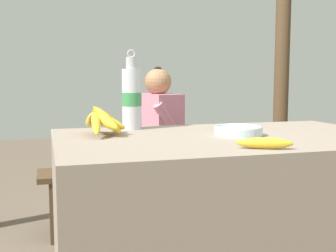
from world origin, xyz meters
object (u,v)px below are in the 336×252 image
Objects in this scene: banana_bunch_ripe at (103,120)px; wooden_bench at (157,176)px; loose_banana_front at (264,143)px; water_bottle at (132,97)px; seated_vendor at (152,137)px; serving_bowl at (238,130)px; banana_bunch_green at (219,155)px; support_post_far at (282,54)px.

wooden_bench is at bearing 64.69° from banana_bunch_ripe.
loose_banana_front is 1.62m from wooden_bench.
seated_vendor is (0.31, 0.86, -0.31)m from water_bottle.
water_bottle is (-0.36, 0.33, 0.12)m from serving_bowl.
banana_bunch_green reaches higher than wooden_bench.
serving_bowl is 0.12× the size of wooden_bench.
wooden_bench is at bearing 68.53° from water_bottle.
support_post_far is (1.18, 0.35, 0.59)m from seated_vendor.
banana_bunch_ripe is at bearing -132.08° from banana_bunch_green.
banana_bunch_green is 0.10× the size of support_post_far.
water_bottle reaches higher than banana_bunch_green.
banana_bunch_ripe is 1.50m from banana_bunch_green.
seated_vendor is 4.36× the size of banana_bunch_green.
wooden_bench is 0.29m from seated_vendor.
loose_banana_front is 0.11× the size of wooden_bench.
wooden_bench is 1.43× the size of seated_vendor.
water_bottle is at bearing 137.31° from serving_bowl.
serving_bowl is at bearing -17.42° from banana_bunch_ripe.
support_post_far reaches higher than seated_vendor.
serving_bowl is 0.54× the size of water_bottle.
banana_bunch_ripe is 0.54m from serving_bowl.
banana_bunch_green is at bearing 47.92° from banana_bunch_ripe.
seated_vendor is at bearing -163.40° from support_post_far.
water_bottle is 1.94m from support_post_far.
wooden_bench is at bearing 179.84° from banana_bunch_green.
water_bottle is 0.96m from seated_vendor.
water_bottle reaches higher than serving_bowl.
loose_banana_front is 2.25m from support_post_far.
serving_bowl is at bearing 79.12° from loose_banana_front.
banana_bunch_ripe reaches higher than banana_bunch_green.
serving_bowl reaches higher than banana_bunch_green.
banana_bunch_ripe is at bearing 48.69° from seated_vendor.
support_post_far reaches higher than banana_bunch_ripe.
banana_bunch_ripe reaches higher than serving_bowl.
support_post_far is (1.19, 1.86, 0.41)m from loose_banana_front.
support_post_far reaches higher than water_bottle.
wooden_bench is 0.48m from banana_bunch_green.
water_bottle is at bearing 53.04° from seated_vendor.
serving_bowl is 1.07× the size of loose_banana_front.
banana_bunch_ripe is 0.25× the size of seated_vendor.
support_post_far is at bearing 40.09° from banana_bunch_ripe.
seated_vendor is (-0.05, 1.19, -0.19)m from serving_bowl.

